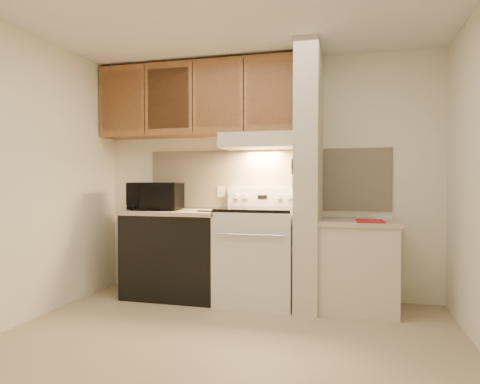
% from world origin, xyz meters
% --- Properties ---
extents(floor, '(3.60, 3.60, 0.00)m').
position_xyz_m(floor, '(0.00, 0.00, 0.00)').
color(floor, tan).
rests_on(floor, ground).
extents(ceiling, '(3.60, 3.60, 0.00)m').
position_xyz_m(ceiling, '(0.00, 0.00, 2.50)').
color(ceiling, white).
rests_on(ceiling, wall_back).
extents(wall_back, '(3.60, 2.50, 0.02)m').
position_xyz_m(wall_back, '(0.00, 1.50, 1.25)').
color(wall_back, white).
rests_on(wall_back, floor).
extents(wall_left, '(0.02, 3.00, 2.50)m').
position_xyz_m(wall_left, '(-1.80, 0.00, 1.25)').
color(wall_left, white).
rests_on(wall_left, floor).
extents(backsplash, '(2.60, 0.02, 0.63)m').
position_xyz_m(backsplash, '(0.00, 1.49, 1.24)').
color(backsplash, beige).
rests_on(backsplash, wall_back).
extents(range_body, '(0.76, 0.65, 0.92)m').
position_xyz_m(range_body, '(0.00, 1.16, 0.46)').
color(range_body, silver).
rests_on(range_body, floor).
extents(oven_window, '(0.50, 0.01, 0.30)m').
position_xyz_m(oven_window, '(0.00, 0.84, 0.50)').
color(oven_window, black).
rests_on(oven_window, range_body).
extents(oven_handle, '(0.65, 0.02, 0.02)m').
position_xyz_m(oven_handle, '(0.00, 0.80, 0.72)').
color(oven_handle, silver).
rests_on(oven_handle, range_body).
extents(cooktop, '(0.74, 0.64, 0.03)m').
position_xyz_m(cooktop, '(0.00, 1.16, 0.94)').
color(cooktop, black).
rests_on(cooktop, range_body).
extents(range_backguard, '(0.76, 0.08, 0.20)m').
position_xyz_m(range_backguard, '(0.00, 1.44, 1.05)').
color(range_backguard, silver).
rests_on(range_backguard, range_body).
extents(range_display, '(0.10, 0.01, 0.04)m').
position_xyz_m(range_display, '(0.00, 1.40, 1.05)').
color(range_display, black).
rests_on(range_display, range_backguard).
extents(range_knob_left_outer, '(0.05, 0.02, 0.05)m').
position_xyz_m(range_knob_left_outer, '(-0.28, 1.40, 1.05)').
color(range_knob_left_outer, silver).
rests_on(range_knob_left_outer, range_backguard).
extents(range_knob_left_inner, '(0.05, 0.02, 0.05)m').
position_xyz_m(range_knob_left_inner, '(-0.18, 1.40, 1.05)').
color(range_knob_left_inner, silver).
rests_on(range_knob_left_inner, range_backguard).
extents(range_knob_right_inner, '(0.05, 0.02, 0.05)m').
position_xyz_m(range_knob_right_inner, '(0.18, 1.40, 1.05)').
color(range_knob_right_inner, silver).
rests_on(range_knob_right_inner, range_backguard).
extents(range_knob_right_outer, '(0.05, 0.02, 0.05)m').
position_xyz_m(range_knob_right_outer, '(0.28, 1.40, 1.05)').
color(range_knob_right_outer, silver).
rests_on(range_knob_right_outer, range_backguard).
extents(dishwasher_front, '(1.00, 0.63, 0.87)m').
position_xyz_m(dishwasher_front, '(-0.88, 1.17, 0.43)').
color(dishwasher_front, black).
rests_on(dishwasher_front, floor).
extents(left_countertop, '(1.04, 0.67, 0.04)m').
position_xyz_m(left_countertop, '(-0.88, 1.17, 0.89)').
color(left_countertop, '#C3B09E').
rests_on(left_countertop, dishwasher_front).
extents(spoon_rest, '(0.21, 0.10, 0.01)m').
position_xyz_m(spoon_rest, '(-0.48, 1.01, 0.92)').
color(spoon_rest, black).
rests_on(spoon_rest, left_countertop).
extents(teal_jar, '(0.12, 0.12, 0.11)m').
position_xyz_m(teal_jar, '(-1.23, 1.39, 0.96)').
color(teal_jar, '#2B675B').
rests_on(teal_jar, left_countertop).
extents(outlet, '(0.08, 0.01, 0.12)m').
position_xyz_m(outlet, '(-0.48, 1.48, 1.10)').
color(outlet, beige).
rests_on(outlet, backsplash).
extents(microwave, '(0.56, 0.41, 0.29)m').
position_xyz_m(microwave, '(-1.10, 1.15, 1.06)').
color(microwave, black).
rests_on(microwave, left_countertop).
extents(partition_pillar, '(0.22, 0.70, 2.50)m').
position_xyz_m(partition_pillar, '(0.51, 1.15, 1.25)').
color(partition_pillar, beige).
rests_on(partition_pillar, floor).
extents(pillar_trim, '(0.01, 0.70, 0.04)m').
position_xyz_m(pillar_trim, '(0.39, 1.15, 1.30)').
color(pillar_trim, '#935E35').
rests_on(pillar_trim, partition_pillar).
extents(knife_strip, '(0.02, 0.42, 0.04)m').
position_xyz_m(knife_strip, '(0.39, 1.10, 1.32)').
color(knife_strip, black).
rests_on(knife_strip, partition_pillar).
extents(knife_blade_a, '(0.01, 0.03, 0.16)m').
position_xyz_m(knife_blade_a, '(0.38, 0.94, 1.22)').
color(knife_blade_a, silver).
rests_on(knife_blade_a, knife_strip).
extents(knife_handle_a, '(0.02, 0.02, 0.10)m').
position_xyz_m(knife_handle_a, '(0.38, 0.95, 1.37)').
color(knife_handle_a, black).
rests_on(knife_handle_a, knife_strip).
extents(knife_blade_b, '(0.01, 0.04, 0.18)m').
position_xyz_m(knife_blade_b, '(0.38, 1.01, 1.21)').
color(knife_blade_b, silver).
rests_on(knife_blade_b, knife_strip).
extents(knife_handle_b, '(0.02, 0.02, 0.10)m').
position_xyz_m(knife_handle_b, '(0.38, 1.03, 1.37)').
color(knife_handle_b, black).
rests_on(knife_handle_b, knife_strip).
extents(knife_blade_c, '(0.01, 0.04, 0.20)m').
position_xyz_m(knife_blade_c, '(0.38, 1.09, 1.20)').
color(knife_blade_c, silver).
rests_on(knife_blade_c, knife_strip).
extents(knife_handle_c, '(0.02, 0.02, 0.10)m').
position_xyz_m(knife_handle_c, '(0.38, 1.10, 1.37)').
color(knife_handle_c, black).
rests_on(knife_handle_c, knife_strip).
extents(knife_blade_d, '(0.01, 0.04, 0.16)m').
position_xyz_m(knife_blade_d, '(0.38, 1.18, 1.22)').
color(knife_blade_d, silver).
rests_on(knife_blade_d, knife_strip).
extents(knife_handle_d, '(0.02, 0.02, 0.10)m').
position_xyz_m(knife_handle_d, '(0.38, 1.19, 1.37)').
color(knife_handle_d, black).
rests_on(knife_handle_d, knife_strip).
extents(knife_blade_e, '(0.01, 0.04, 0.18)m').
position_xyz_m(knife_blade_e, '(0.38, 1.26, 1.21)').
color(knife_blade_e, silver).
rests_on(knife_blade_e, knife_strip).
extents(knife_handle_e, '(0.02, 0.02, 0.10)m').
position_xyz_m(knife_handle_e, '(0.38, 1.27, 1.37)').
color(knife_handle_e, black).
rests_on(knife_handle_e, knife_strip).
extents(oven_mitt, '(0.03, 0.10, 0.25)m').
position_xyz_m(oven_mitt, '(0.38, 1.32, 1.17)').
color(oven_mitt, gray).
rests_on(oven_mitt, partition_pillar).
extents(right_cab_base, '(0.70, 0.60, 0.81)m').
position_xyz_m(right_cab_base, '(0.97, 1.15, 0.40)').
color(right_cab_base, beige).
rests_on(right_cab_base, floor).
extents(right_countertop, '(0.74, 0.64, 0.04)m').
position_xyz_m(right_countertop, '(0.97, 1.15, 0.83)').
color(right_countertop, '#C3B09E').
rests_on(right_countertop, right_cab_base).
extents(red_folder, '(0.26, 0.34, 0.01)m').
position_xyz_m(red_folder, '(1.07, 1.00, 0.86)').
color(red_folder, '#AF1A1F').
rests_on(red_folder, right_countertop).
extents(white_box, '(0.18, 0.15, 0.04)m').
position_xyz_m(white_box, '(1.19, 1.29, 0.87)').
color(white_box, white).
rests_on(white_box, right_countertop).
extents(range_hood, '(0.78, 0.44, 0.15)m').
position_xyz_m(range_hood, '(0.00, 1.28, 1.62)').
color(range_hood, beige).
rests_on(range_hood, upper_cabinets).
extents(hood_lip, '(0.78, 0.04, 0.06)m').
position_xyz_m(hood_lip, '(0.00, 1.07, 1.58)').
color(hood_lip, beige).
rests_on(hood_lip, range_hood).
extents(upper_cabinets, '(2.18, 0.33, 0.77)m').
position_xyz_m(upper_cabinets, '(-0.69, 1.32, 2.08)').
color(upper_cabinets, '#935E35').
rests_on(upper_cabinets, wall_back).
extents(cab_door_a, '(0.46, 0.01, 0.63)m').
position_xyz_m(cab_door_a, '(-1.51, 1.17, 2.08)').
color(cab_door_a, '#935E35').
rests_on(cab_door_a, upper_cabinets).
extents(cab_gap_a, '(0.01, 0.01, 0.73)m').
position_xyz_m(cab_gap_a, '(-1.23, 1.16, 2.08)').
color(cab_gap_a, black).
rests_on(cab_gap_a, upper_cabinets).
extents(cab_door_b, '(0.46, 0.01, 0.63)m').
position_xyz_m(cab_door_b, '(-0.96, 1.17, 2.08)').
color(cab_door_b, '#935E35').
rests_on(cab_door_b, upper_cabinets).
extents(cab_gap_b, '(0.01, 0.01, 0.73)m').
position_xyz_m(cab_gap_b, '(-0.69, 1.16, 2.08)').
color(cab_gap_b, black).
rests_on(cab_gap_b, upper_cabinets).
extents(cab_door_c, '(0.46, 0.01, 0.63)m').
position_xyz_m(cab_door_c, '(-0.42, 1.17, 2.08)').
color(cab_door_c, '#935E35').
rests_on(cab_door_c, upper_cabinets).
extents(cab_gap_c, '(0.01, 0.01, 0.73)m').
position_xyz_m(cab_gap_c, '(-0.14, 1.16, 2.08)').
color(cab_gap_c, black).
rests_on(cab_gap_c, upper_cabinets).
extents(cab_door_d, '(0.46, 0.01, 0.63)m').
position_xyz_m(cab_door_d, '(0.13, 1.17, 2.08)').
color(cab_door_d, '#935E35').
rests_on(cab_door_d, upper_cabinets).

